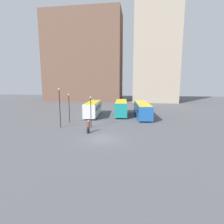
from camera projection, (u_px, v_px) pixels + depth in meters
ground_plane at (103, 139)px, 22.20m from camera, size 160.00×160.00×0.00m
building_block_left at (83, 58)px, 70.37m from camera, size 30.61×12.21×34.41m
building_block_right at (155, 56)px, 66.34m from camera, size 16.21×13.97×34.35m
bus_0 at (93, 108)px, 37.81m from camera, size 3.27×9.81×3.07m
bus_1 at (121, 107)px, 38.75m from camera, size 3.26×9.71×3.21m
bus_2 at (142, 109)px, 36.85m from camera, size 3.71×12.09×2.96m
traveler at (88, 125)px, 25.04m from camera, size 0.60×0.60×1.81m
suitcase at (88, 131)px, 24.65m from camera, size 0.30×0.43×0.97m
lamp_post_0 at (60, 105)px, 27.45m from camera, size 0.28×0.28×6.26m
lamp_post_1 at (91, 109)px, 27.53m from camera, size 0.28×0.28×4.96m
lamp_post_2 at (69, 106)px, 31.11m from camera, size 0.28×0.28×5.18m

